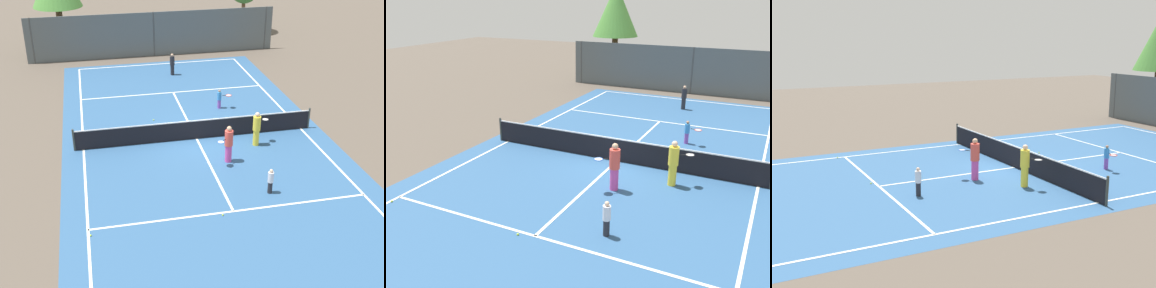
# 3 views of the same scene
# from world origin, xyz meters

# --- Properties ---
(ground_plane) EXTENTS (80.00, 80.00, 0.00)m
(ground_plane) POSITION_xyz_m (0.00, 0.00, 0.00)
(ground_plane) COLOR brown
(court_surface) EXTENTS (13.00, 25.00, 0.01)m
(court_surface) POSITION_xyz_m (0.00, 0.00, 0.00)
(court_surface) COLOR #2D5684
(court_surface) RESTS_ON ground_plane
(tennis_net) EXTENTS (11.90, 0.10, 1.10)m
(tennis_net) POSITION_xyz_m (0.00, 0.00, 0.51)
(tennis_net) COLOR #333833
(tennis_net) RESTS_ON ground_plane
(perimeter_fence) EXTENTS (18.00, 0.12, 3.20)m
(perimeter_fence) POSITION_xyz_m (0.00, 14.00, 1.60)
(perimeter_fence) COLOR #515B60
(perimeter_fence) RESTS_ON ground_plane
(player_0) EXTENTS (0.31, 0.31, 1.44)m
(player_0) POSITION_xyz_m (0.53, 9.57, 0.74)
(player_0) COLOR #232328
(player_0) RESTS_ON ground_plane
(player_1) EXTENTS (0.92, 0.67, 1.71)m
(player_1) POSITION_xyz_m (2.65, -1.25, 0.88)
(player_1) COLOR yellow
(player_1) RESTS_ON ground_plane
(player_2) EXTENTS (0.88, 0.78, 1.75)m
(player_2) POSITION_xyz_m (0.88, -2.55, 0.90)
(player_2) COLOR #D14799
(player_2) RESTS_ON ground_plane
(player_3) EXTENTS (0.24, 0.24, 1.10)m
(player_3) POSITION_xyz_m (1.82, -5.44, 0.56)
(player_3) COLOR #232328
(player_3) RESTS_ON ground_plane
(player_4) EXTENTS (0.82, 0.40, 1.10)m
(player_4) POSITION_xyz_m (2.13, 3.48, 0.58)
(player_4) COLOR purple
(player_4) RESTS_ON ground_plane
(ball_crate) EXTENTS (0.41, 0.36, 0.43)m
(ball_crate) POSITION_xyz_m (1.40, 0.93, 0.18)
(ball_crate) COLOR red
(ball_crate) RESTS_ON ground_plane
(tennis_ball_0) EXTENTS (0.07, 0.07, 0.07)m
(tennis_ball_0) POSITION_xyz_m (-0.47, -6.58, 0.03)
(tennis_ball_0) COLOR #CCE533
(tennis_ball_0) RESTS_ON ground_plane
(tennis_ball_1) EXTENTS (0.07, 0.07, 0.07)m
(tennis_ball_1) POSITION_xyz_m (-1.76, 2.59, 0.03)
(tennis_ball_1) COLOR #CCE533
(tennis_ball_1) RESTS_ON ground_plane
(tennis_ball_2) EXTENTS (0.07, 0.07, 0.07)m
(tennis_ball_2) POSITION_xyz_m (-5.42, -6.78, 0.03)
(tennis_ball_2) COLOR #CCE533
(tennis_ball_2) RESTS_ON ground_plane
(tennis_ball_3) EXTENTS (0.07, 0.07, 0.07)m
(tennis_ball_3) POSITION_xyz_m (-4.51, 1.62, 0.03)
(tennis_ball_3) COLOR #CCE533
(tennis_ball_3) RESTS_ON ground_plane
(tennis_ball_4) EXTENTS (0.07, 0.07, 0.07)m
(tennis_ball_4) POSITION_xyz_m (0.82, 0.55, 0.03)
(tennis_ball_4) COLOR #CCE533
(tennis_ball_4) RESTS_ON ground_plane
(tennis_ball_5) EXTENTS (0.07, 0.07, 0.07)m
(tennis_ball_5) POSITION_xyz_m (4.42, 0.56, 0.03)
(tennis_ball_5) COLOR #CCE533
(tennis_ball_5) RESTS_ON ground_plane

